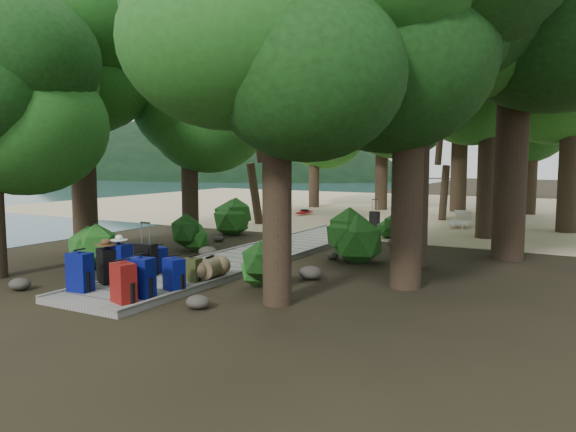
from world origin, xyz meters
The scene contains 50 objects.
ground centered at (0.00, 0.00, 0.00)m, with size 120.00×120.00×0.00m, color black.
sand_beach centered at (0.00, 16.00, 0.01)m, with size 40.00×22.00×0.02m, color tan.
water_bay centered at (-32.00, 25.00, 0.00)m, with size 50.00×60.00×0.02m, color #2A4D57.
distant_hill centered at (-40.00, 48.00, 0.00)m, with size 32.00×16.00×12.00m, color black.
boardwalk centered at (0.00, 1.00, 0.06)m, with size 2.00×12.00×0.12m, color gray.
backpack_left_a centered at (-0.66, -4.30, 0.52)m, with size 0.43×0.30×0.80m, color navy, non-canonical shape.
backpack_left_b centered at (-0.76, -3.55, 0.50)m, with size 0.41×0.29×0.76m, color black, non-canonical shape.
backpack_left_c centered at (-0.62, -3.37, 0.54)m, with size 0.46×0.33×0.85m, color navy, non-canonical shape.
backpack_left_d centered at (-0.64, -2.23, 0.42)m, with size 0.39×0.28×0.60m, color navy, non-canonical shape.
backpack_right_a centered at (0.62, -4.48, 0.50)m, with size 0.42×0.30×0.75m, color maroon, non-canonical shape.
backpack_right_b centered at (0.64, -4.07, 0.51)m, with size 0.44×0.31×0.79m, color navy, non-canonical shape.
backpack_right_c centered at (0.77, -3.36, 0.45)m, with size 0.39×0.27×0.66m, color navy, non-canonical shape.
backpack_right_d centered at (0.60, -2.60, 0.38)m, with size 0.34×0.24×0.51m, color #353F1D, non-canonical shape.
duffel_right_khaki centered at (0.73, -2.19, 0.33)m, with size 0.42×0.63×0.42m, color olive, non-canonical shape.
suitcase_on_boardwalk centered at (-0.58, -2.66, 0.46)m, with size 0.44×0.24×0.68m, color black, non-canonical shape.
lone_suitcase_on_sand centered at (0.47, 8.13, 0.31)m, with size 0.37×0.21×0.59m, color black, non-canonical shape.
hat_brown centered at (-0.75, -3.57, 0.95)m, with size 0.44×0.44×0.13m, color #51351E, non-canonical shape.
hat_white centered at (-0.55, -3.42, 1.02)m, with size 0.33×0.33×0.11m, color silver, non-canonical shape.
kayak centered at (-3.90, 10.97, 0.17)m, with size 0.66×2.99×0.30m, color red.
sun_lounger centered at (3.20, 9.61, 0.32)m, with size 0.59×1.83×0.59m, color silver, non-canonical shape.
tree_right_a centered at (2.75, -2.91, 3.67)m, with size 4.40×4.40×7.33m, color black, non-canonical shape.
tree_right_b centered at (4.35, -0.57, 4.39)m, with size 4.92×4.92×8.79m, color black, non-canonical shape.
tree_right_c centered at (3.83, 1.74, 4.59)m, with size 5.30×5.30×9.17m, color black, non-canonical shape.
tree_right_d centered at (5.67, 3.80, 5.73)m, with size 6.25×6.25×11.47m, color black, non-canonical shape.
tree_right_e centered at (4.52, 7.33, 4.46)m, with size 4.96×4.96×8.93m, color black, non-canonical shape.
tree_right_f centered at (6.72, 10.18, 5.12)m, with size 5.73×5.73×10.23m, color black, non-canonical shape.
tree_left_b centered at (-5.06, -0.31, 4.91)m, with size 5.46×5.46×9.82m, color black, non-canonical shape.
tree_left_c centered at (-3.48, 2.40, 3.70)m, with size 4.25×4.25×7.40m, color black, non-canonical shape.
tree_back_a centered at (-1.75, 15.01, 4.36)m, with size 5.03×5.03×8.71m, color black, non-canonical shape.
tree_back_b centered at (1.76, 15.95, 5.40)m, with size 6.05×6.05×10.80m, color black, non-canonical shape.
tree_back_c centered at (4.91, 16.10, 3.93)m, with size 4.36×4.36×7.85m, color black, non-canonical shape.
tree_back_d centered at (-5.25, 14.62, 3.83)m, with size 4.60×4.60×7.67m, color black, non-canonical shape.
palm_right_a centered at (2.96, 5.83, 4.10)m, with size 4.81×4.81×8.19m, color #134415, non-canonical shape.
palm_right_b centered at (4.88, 10.57, 3.80)m, with size 3.93×3.93×7.60m, color #134415, non-canonical shape.
palm_right_c centered at (2.28, 12.04, 3.40)m, with size 4.27×4.27×6.80m, color #134415, non-canonical shape.
palm_left_a centered at (-4.11, 6.97, 3.57)m, with size 4.49×4.49×7.14m, color #134415, non-canonical shape.
rock_left_a centered at (-2.18, -4.47, 0.12)m, with size 0.44×0.39×0.24m, color #4C473F, non-canonical shape.
rock_left_b centered at (-2.55, -2.49, 0.11)m, with size 0.39×0.35×0.21m, color #4C473F, non-canonical shape.
rock_left_c centered at (-1.22, 0.29, 0.14)m, with size 0.50×0.45×0.28m, color #4C473F, non-canonical shape.
rock_left_d centered at (-2.53, 2.58, 0.09)m, with size 0.34×0.30×0.19m, color #4C473F, non-canonical shape.
rock_right_a centered at (1.71, -3.85, 0.12)m, with size 0.43×0.38×0.23m, color #4C473F, non-canonical shape.
rock_right_b centered at (2.37, -0.84, 0.14)m, with size 0.52×0.47×0.29m, color #4C473F, non-canonical shape.
rock_right_c centered at (1.79, 1.58, 0.09)m, with size 0.31×0.28×0.17m, color #4C473F, non-canonical shape.
rock_right_d centered at (2.74, 3.90, 0.16)m, with size 0.60×0.54×0.33m, color #4C473F, non-canonical shape.
shrub_left_a centered at (-2.47, -2.54, 0.46)m, with size 1.02×1.02×0.92m, color #215018, non-canonical shape.
shrub_left_b centered at (-2.16, 0.79, 0.44)m, with size 0.97×0.97×0.87m, color #215018, non-canonical shape.
shrub_left_c centered at (-3.14, 4.15, 0.60)m, with size 1.33×1.33×1.20m, color #215018, non-canonical shape.
shrub_right_a centered at (1.88, -2.09, 0.42)m, with size 0.94×0.94×0.85m, color #215018, non-canonical shape.
shrub_right_b centered at (2.30, 1.60, 0.67)m, with size 1.48×1.48×1.33m, color #215018, non-canonical shape.
shrub_right_c centered at (2.00, 5.53, 0.40)m, with size 0.88×0.88×0.79m, color #215018, non-canonical shape.
Camera 1 is at (7.65, -11.33, 2.59)m, focal length 35.00 mm.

